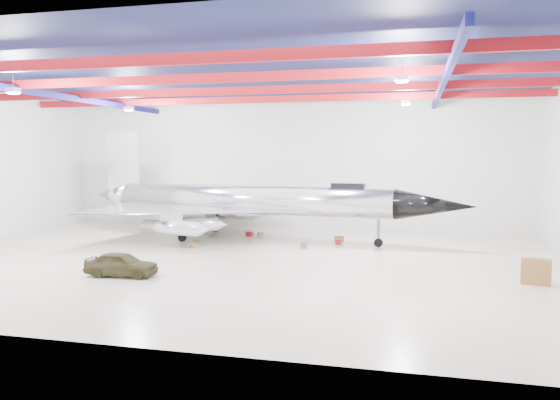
# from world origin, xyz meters

# --- Properties ---
(floor) EXTENTS (40.00, 40.00, 0.00)m
(floor) POSITION_xyz_m (0.00, 0.00, 0.00)
(floor) COLOR beige
(floor) RESTS_ON ground
(wall_back) EXTENTS (40.00, 0.00, 40.00)m
(wall_back) POSITION_xyz_m (0.00, 15.00, 5.50)
(wall_back) COLOR silver
(wall_back) RESTS_ON floor
(ceiling) EXTENTS (40.00, 40.00, 0.00)m
(ceiling) POSITION_xyz_m (0.00, 0.00, 11.00)
(ceiling) COLOR #0A0F38
(ceiling) RESTS_ON wall_back
(ceiling_structure) EXTENTS (39.50, 29.50, 1.08)m
(ceiling_structure) POSITION_xyz_m (0.00, 0.00, 10.32)
(ceiling_structure) COLOR maroon
(ceiling_structure) RESTS_ON ceiling
(jet_aircraft) EXTENTS (29.63, 18.68, 8.08)m
(jet_aircraft) POSITION_xyz_m (-1.16, 7.50, 2.65)
(jet_aircraft) COLOR silver
(jet_aircraft) RESTS_ON floor
(jeep) EXTENTS (3.86, 1.74, 1.29)m
(jeep) POSITION_xyz_m (-4.11, -5.70, 0.64)
(jeep) COLOR #38341C
(jeep) RESTS_ON floor
(desk) EXTENTS (1.47, 0.95, 1.25)m
(desk) POSITION_xyz_m (16.50, -2.46, 0.62)
(desk) COLOR brown
(desk) RESTS_ON floor
(crate_ply) EXTENTS (0.52, 0.45, 0.32)m
(crate_ply) POSITION_xyz_m (-3.84, 3.08, 0.16)
(crate_ply) COLOR olive
(crate_ply) RESTS_ON floor
(toolbox_red) EXTENTS (0.58, 0.49, 0.36)m
(toolbox_red) POSITION_xyz_m (-1.62, 8.97, 0.18)
(toolbox_red) COLOR maroon
(toolbox_red) RESTS_ON floor
(engine_drum) EXTENTS (0.56, 0.56, 0.40)m
(engine_drum) POSITION_xyz_m (3.50, 4.73, 0.20)
(engine_drum) COLOR #59595B
(engine_drum) RESTS_ON floor
(parts_bin) EXTENTS (0.66, 0.58, 0.40)m
(parts_bin) POSITION_xyz_m (5.43, 8.14, 0.20)
(parts_bin) COLOR olive
(parts_bin) RESTS_ON floor
(crate_small) EXTENTS (0.45, 0.41, 0.25)m
(crate_small) POSITION_xyz_m (-4.87, 8.29, 0.13)
(crate_small) COLOR #59595B
(crate_small) RESTS_ON floor
(tool_chest) EXTENTS (0.50, 0.50, 0.34)m
(tool_chest) POSITION_xyz_m (5.55, 6.71, 0.17)
(tool_chest) COLOR maroon
(tool_chest) RESTS_ON floor
(spares_box) EXTENTS (0.55, 0.55, 0.38)m
(spares_box) POSITION_xyz_m (-0.67, 8.64, 0.19)
(spares_box) COLOR #59595B
(spares_box) RESTS_ON floor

